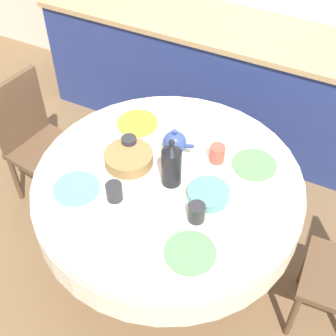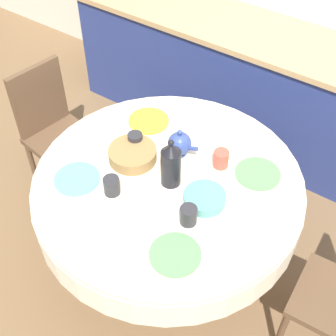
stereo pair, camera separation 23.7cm
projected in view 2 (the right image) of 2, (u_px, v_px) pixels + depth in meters
ground_plane at (168, 260)px, 2.97m from camera, size 12.00×12.00×0.00m
kitchen_counter at (274, 95)px, 3.42m from camera, size 3.24×0.64×0.91m
dining_table at (168, 194)px, 2.51m from camera, size 1.42×1.42×0.76m
chair_right at (53, 126)px, 3.12m from camera, size 0.45×0.45×0.91m
plate_near_left at (77, 179)px, 2.42m from camera, size 0.24×0.24×0.01m
cup_near_left at (112, 186)px, 2.33m from camera, size 0.08×0.08×0.10m
plate_near_right at (175, 254)px, 2.09m from camera, size 0.24×0.24×0.01m
cup_near_right at (188, 215)px, 2.20m from camera, size 0.08×0.08×0.10m
plate_far_left at (149, 121)px, 2.74m from camera, size 0.24×0.24×0.01m
cup_far_left at (135, 141)px, 2.56m from camera, size 0.08×0.08×0.10m
plate_far_right at (258, 174)px, 2.44m from camera, size 0.24×0.24×0.01m
cup_far_right at (221, 159)px, 2.46m from camera, size 0.08×0.08×0.10m
coffee_carafe at (171, 165)px, 2.32m from camera, size 0.10×0.10×0.29m
teapot at (180, 144)px, 2.50m from camera, size 0.18×0.13×0.17m
bread_basket at (133, 154)px, 2.50m from camera, size 0.26×0.26×0.07m
fruit_bowl at (205, 198)px, 2.30m from camera, size 0.21×0.21×0.05m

